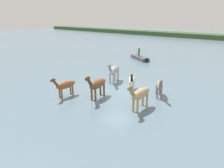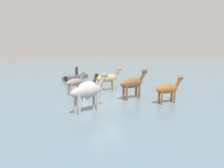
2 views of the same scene
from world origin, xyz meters
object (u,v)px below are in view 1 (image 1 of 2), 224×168
(horse_dark_mare, at_px, (65,85))
(person_spotter_bow, at_px, (139,52))
(horse_gray_outer, at_px, (159,85))
(horse_mid_herd, at_px, (97,84))
(horse_dun_straggler, at_px, (132,80))
(horse_chestnut_trailing, at_px, (114,70))
(boat_motor_center, at_px, (140,59))
(horse_lead, at_px, (140,94))

(horse_dark_mare, xyz_separation_m, person_spotter_bow, (-3.63, 15.51, 0.18))
(horse_gray_outer, relative_size, person_spotter_bow, 1.70)
(horse_mid_herd, xyz_separation_m, horse_dun_straggler, (1.06, 2.96, -0.15))
(horse_mid_herd, xyz_separation_m, person_spotter_bow, (-5.70, 14.13, -0.00))
(horse_dun_straggler, bearing_deg, horse_dark_mare, -69.40)
(horse_chestnut_trailing, height_order, boat_motor_center, horse_chestnut_trailing)
(boat_motor_center, distance_m, person_spotter_bow, 0.97)
(horse_mid_herd, bearing_deg, horse_dun_straggler, 148.41)
(horse_lead, xyz_separation_m, horse_dark_mare, (-5.59, -1.76, -0.17))
(horse_chestnut_trailing, distance_m, horse_dark_mare, 5.21)
(horse_dark_mare, relative_size, person_spotter_bow, 1.82)
(horse_mid_herd, relative_size, horse_gray_outer, 1.29)
(horse_gray_outer, relative_size, boat_motor_center, 0.54)
(horse_dun_straggler, relative_size, boat_motor_center, 0.55)
(horse_mid_herd, distance_m, horse_lead, 3.54)
(horse_dun_straggler, xyz_separation_m, boat_motor_center, (-6.58, 11.22, -0.80))
(horse_mid_herd, height_order, boat_motor_center, horse_mid_herd)
(horse_lead, relative_size, horse_dark_mare, 1.18)
(horse_lead, bearing_deg, horse_dun_straggler, -138.30)
(horse_dark_mare, height_order, boat_motor_center, horse_dark_mare)
(horse_gray_outer, bearing_deg, boat_motor_center, -173.69)
(horse_mid_herd, xyz_separation_m, horse_gray_outer, (3.38, 3.26, -0.17))
(horse_dun_straggler, distance_m, horse_chestnut_trailing, 2.80)
(horse_chestnut_trailing, bearing_deg, horse_lead, 35.86)
(boat_motor_center, bearing_deg, horse_dun_straggler, 148.68)
(horse_dark_mare, bearing_deg, boat_motor_center, -165.95)
(horse_dun_straggler, bearing_deg, horse_mid_herd, -53.32)
(boat_motor_center, relative_size, person_spotter_bow, 3.16)
(horse_chestnut_trailing, bearing_deg, horse_dun_straggler, 51.88)
(horse_lead, height_order, boat_motor_center, horse_lead)
(horse_lead, xyz_separation_m, boat_motor_center, (-9.04, 13.79, -0.94))
(horse_chestnut_trailing, distance_m, horse_gray_outer, 5.02)
(horse_mid_herd, bearing_deg, person_spotter_bow, -169.96)
(horse_mid_herd, distance_m, horse_dark_mare, 2.49)
(horse_dun_straggler, xyz_separation_m, horse_dark_mare, (-3.12, -4.34, -0.03))
(horse_lead, relative_size, horse_gray_outer, 1.27)
(horse_lead, bearing_deg, horse_dark_mare, -74.51)
(horse_dark_mare, bearing_deg, horse_dun_straggler, 145.79)
(horse_dark_mare, bearing_deg, horse_mid_herd, 125.30)
(horse_mid_herd, relative_size, horse_dun_straggler, 1.27)
(horse_gray_outer, bearing_deg, horse_lead, -30.14)
(horse_lead, bearing_deg, horse_mid_herd, -85.83)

